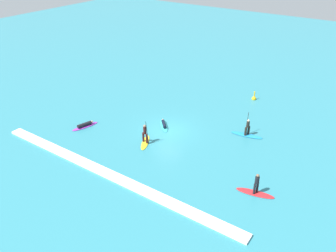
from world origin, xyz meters
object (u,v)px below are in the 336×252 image
at_px(surfer_on_red_board, 256,189).
at_px(marker_buoy, 254,98).
at_px(surfer_on_teal_board, 164,125).
at_px(surfer_on_yellow_board, 145,138).
at_px(surfer_on_blue_board, 247,132).
at_px(surfer_on_purple_board, 85,125).

bearing_deg(surfer_on_red_board, marker_buoy, -79.00).
distance_m(surfer_on_teal_board, surfer_on_red_board, 12.25).
relative_size(surfer_on_yellow_board, surfer_on_red_board, 0.89).
relative_size(surfer_on_blue_board, marker_buoy, 2.67).
height_order(surfer_on_yellow_board, surfer_on_blue_board, surfer_on_yellow_board).
xyz_separation_m(surfer_on_teal_board, surfer_on_purple_board, (-6.36, -4.52, 0.01)).
relative_size(surfer_on_purple_board, surfer_on_red_board, 0.99).
relative_size(surfer_on_teal_board, surfer_on_yellow_board, 0.88).
distance_m(surfer_on_yellow_board, surfer_on_red_board, 11.01).
xyz_separation_m(surfer_on_red_board, marker_buoy, (-6.45, 15.52, -0.28)).
height_order(surfer_on_teal_board, surfer_on_blue_board, surfer_on_blue_board).
bearing_deg(surfer_on_red_board, surfer_on_purple_board, -11.60).
height_order(surfer_on_teal_board, surfer_on_red_board, surfer_on_red_board).
bearing_deg(surfer_on_purple_board, surfer_on_teal_board, -39.74).
height_order(surfer_on_yellow_board, marker_buoy, surfer_on_yellow_board).
xyz_separation_m(surfer_on_yellow_board, surfer_on_red_board, (10.97, -0.99, -0.05)).
distance_m(surfer_on_teal_board, surfer_on_blue_board, 8.06).
relative_size(surfer_on_red_board, marker_buoy, 2.51).
bearing_deg(surfer_on_yellow_board, surfer_on_purple_board, -108.08).
bearing_deg(surfer_on_blue_board, marker_buoy, -81.67).
xyz_separation_m(surfer_on_purple_board, surfer_on_red_board, (17.74, -0.01, 0.28)).
xyz_separation_m(surfer_on_teal_board, surfer_on_blue_board, (7.50, 2.96, 0.21)).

